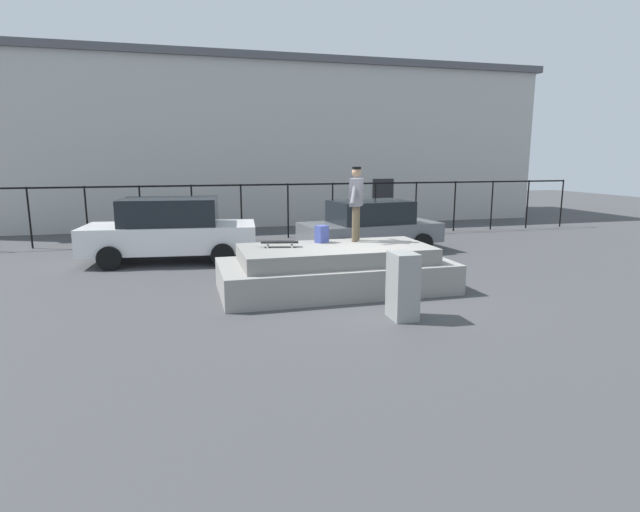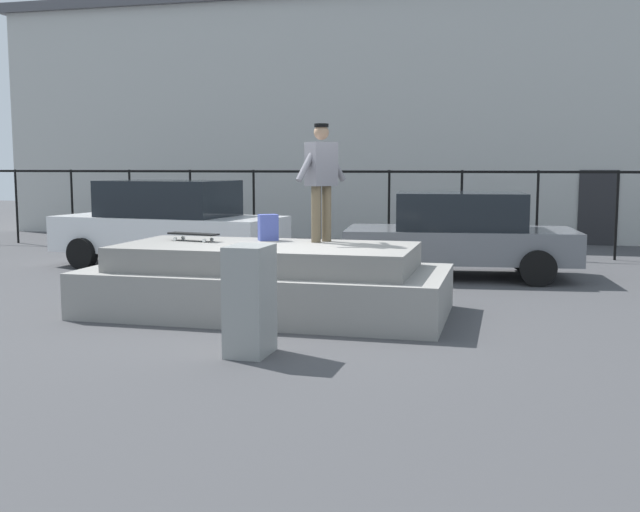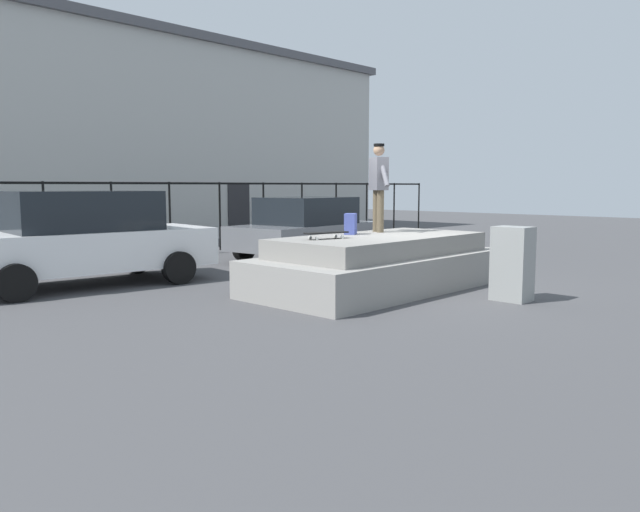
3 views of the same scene
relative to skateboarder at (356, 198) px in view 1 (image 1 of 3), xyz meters
name	(u,v)px [view 1 (image 1 of 3)]	position (x,y,z in m)	size (l,w,h in m)	color
ground_plane	(363,291)	(-0.12, -0.87, -2.00)	(60.00, 60.00, 0.00)	#424244
concrete_ledge	(336,270)	(-0.67, -0.57, -1.54)	(5.12, 2.40, 0.99)	gray
skateboarder	(356,198)	(0.00, 0.00, 0.00)	(0.59, 0.90, 1.73)	brown
skateboard	(280,243)	(-1.89, -0.35, -0.90)	(0.84, 0.37, 0.12)	black
backpack	(322,234)	(-0.83, 0.01, -0.81)	(0.28, 0.20, 0.39)	#3F4C99
car_white_sedan_near	(171,230)	(-4.25, 3.78, -1.09)	(4.93, 2.62, 1.81)	white
car_grey_sedan_mid	(370,226)	(1.78, 3.74, -1.17)	(4.46, 2.53, 1.61)	slate
utility_box	(403,286)	(-0.10, -2.90, -1.38)	(0.44, 0.60, 1.24)	gray
fence_row	(288,202)	(-0.12, 7.18, -0.66)	(24.06, 0.06, 2.01)	black
warehouse_building	(259,144)	(-0.12, 13.84, 1.60)	(25.97, 7.09, 7.17)	#B2B2AD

